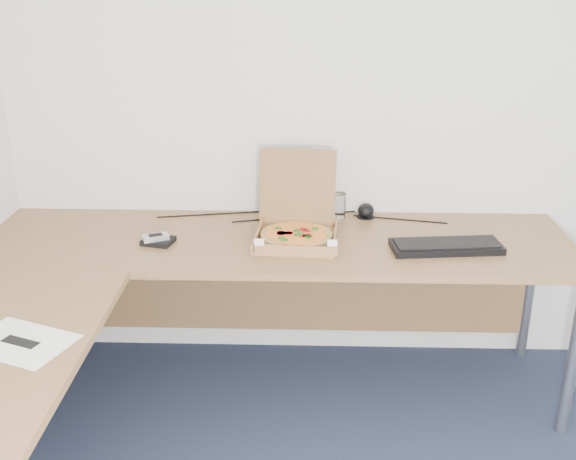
{
  "coord_description": "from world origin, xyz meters",
  "views": [
    {
      "loc": [
        -0.37,
        -1.3,
        1.84
      ],
      "look_at": [
        -0.45,
        1.28,
        0.82
      ],
      "focal_mm": 42.92,
      "sensor_mm": 36.0,
      "label": 1
    }
  ],
  "objects_px": {
    "desk": "(185,289)",
    "keyboard": "(446,247)",
    "drinking_glass": "(339,206)",
    "wallet": "(158,241)",
    "pizza_box": "(297,230)"
  },
  "relations": [
    {
      "from": "desk",
      "to": "keyboard",
      "type": "xyz_separation_m",
      "value": [
        1.02,
        0.33,
        0.04
      ]
    },
    {
      "from": "drinking_glass",
      "to": "wallet",
      "type": "bearing_deg",
      "value": -156.42
    },
    {
      "from": "pizza_box",
      "to": "drinking_glass",
      "type": "height_order",
      "value": "pizza_box"
    },
    {
      "from": "drinking_glass",
      "to": "keyboard",
      "type": "xyz_separation_m",
      "value": [
        0.43,
        -0.37,
        -0.04
      ]
    },
    {
      "from": "keyboard",
      "to": "desk",
      "type": "bearing_deg",
      "value": -168.06
    },
    {
      "from": "desk",
      "to": "pizza_box",
      "type": "height_order",
      "value": "pizza_box"
    },
    {
      "from": "keyboard",
      "to": "pizza_box",
      "type": "bearing_deg",
      "value": 165.23
    },
    {
      "from": "pizza_box",
      "to": "keyboard",
      "type": "relative_size",
      "value": 0.87
    },
    {
      "from": "desk",
      "to": "keyboard",
      "type": "bearing_deg",
      "value": 18.05
    },
    {
      "from": "desk",
      "to": "drinking_glass",
      "type": "bearing_deg",
      "value": 49.69
    },
    {
      "from": "keyboard",
      "to": "drinking_glass",
      "type": "bearing_deg",
      "value": 133.22
    },
    {
      "from": "pizza_box",
      "to": "wallet",
      "type": "xyz_separation_m",
      "value": [
        -0.58,
        -0.06,
        -0.03
      ]
    },
    {
      "from": "drinking_glass",
      "to": "keyboard",
      "type": "bearing_deg",
      "value": -40.68
    },
    {
      "from": "pizza_box",
      "to": "wallet",
      "type": "bearing_deg",
      "value": -169.64
    },
    {
      "from": "keyboard",
      "to": "wallet",
      "type": "xyz_separation_m",
      "value": [
        -1.19,
        0.03,
        -0.0
      ]
    }
  ]
}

